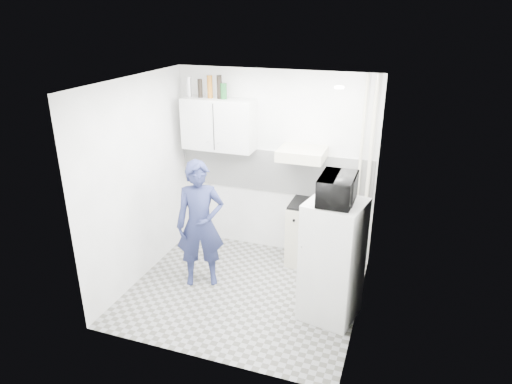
% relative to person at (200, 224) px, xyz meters
% --- Properties ---
extents(floor, '(2.80, 2.80, 0.00)m').
position_rel_person_xyz_m(floor, '(0.59, -0.05, -0.82)').
color(floor, gray).
rests_on(floor, ground).
extents(ceiling, '(2.80, 2.80, 0.00)m').
position_rel_person_xyz_m(ceiling, '(0.59, -0.05, 1.78)').
color(ceiling, white).
rests_on(ceiling, wall_back).
extents(wall_back, '(2.80, 0.00, 2.80)m').
position_rel_person_xyz_m(wall_back, '(0.59, 1.20, 0.48)').
color(wall_back, white).
rests_on(wall_back, floor).
extents(wall_left, '(0.00, 2.60, 2.60)m').
position_rel_person_xyz_m(wall_left, '(-0.81, -0.05, 0.48)').
color(wall_left, white).
rests_on(wall_left, floor).
extents(wall_right, '(0.00, 2.60, 2.60)m').
position_rel_person_xyz_m(wall_right, '(1.99, -0.05, 0.48)').
color(wall_right, white).
rests_on(wall_right, floor).
extents(person, '(0.71, 0.61, 1.65)m').
position_rel_person_xyz_m(person, '(0.00, 0.00, 0.00)').
color(person, '#21274E').
rests_on(person, floor).
extents(stove, '(0.54, 0.54, 0.87)m').
position_rel_person_xyz_m(stove, '(1.18, 0.95, -0.39)').
color(stove, beige).
rests_on(stove, floor).
extents(fridge, '(0.69, 0.69, 1.42)m').
position_rel_person_xyz_m(fridge, '(1.69, -0.14, -0.11)').
color(fridge, white).
rests_on(fridge, floor).
extents(stove_top, '(0.52, 0.52, 0.03)m').
position_rel_person_xyz_m(stove_top, '(1.18, 0.95, 0.06)').
color(stove_top, black).
rests_on(stove_top, stove).
extents(saucepan, '(0.16, 0.16, 0.09)m').
position_rel_person_xyz_m(saucepan, '(1.27, 0.93, 0.12)').
color(saucepan, silver).
rests_on(saucepan, stove_top).
extents(microwave, '(0.53, 0.36, 0.30)m').
position_rel_person_xyz_m(microwave, '(1.69, -0.14, 0.75)').
color(microwave, black).
rests_on(microwave, fridge).
extents(bottle_a, '(0.06, 0.06, 0.27)m').
position_rel_person_xyz_m(bottle_a, '(-0.59, 1.03, 1.51)').
color(bottle_a, silver).
rests_on(bottle_a, upper_cabinet).
extents(bottle_b, '(0.06, 0.06, 0.25)m').
position_rel_person_xyz_m(bottle_b, '(-0.42, 1.03, 1.50)').
color(bottle_b, black).
rests_on(bottle_b, upper_cabinet).
extents(bottle_c, '(0.07, 0.07, 0.30)m').
position_rel_person_xyz_m(bottle_c, '(-0.28, 1.03, 1.53)').
color(bottle_c, brown).
rests_on(bottle_c, upper_cabinet).
extents(bottle_d, '(0.07, 0.07, 0.31)m').
position_rel_person_xyz_m(bottle_d, '(-0.14, 1.03, 1.53)').
color(bottle_d, black).
rests_on(bottle_d, upper_cabinet).
extents(canister_a, '(0.08, 0.08, 0.21)m').
position_rel_person_xyz_m(canister_a, '(-0.08, 1.03, 1.48)').
color(canister_a, '#144C1E').
rests_on(canister_a, upper_cabinet).
extents(upper_cabinet, '(1.00, 0.35, 0.70)m').
position_rel_person_xyz_m(upper_cabinet, '(-0.16, 1.03, 1.03)').
color(upper_cabinet, white).
rests_on(upper_cabinet, wall_back).
extents(range_hood, '(0.60, 0.50, 0.14)m').
position_rel_person_xyz_m(range_hood, '(1.04, 0.95, 0.75)').
color(range_hood, beige).
rests_on(range_hood, wall_back).
extents(backsplash, '(2.74, 0.03, 0.60)m').
position_rel_person_xyz_m(backsplash, '(0.59, 1.19, 0.38)').
color(backsplash, white).
rests_on(backsplash, wall_back).
extents(pipe_a, '(0.05, 0.05, 2.60)m').
position_rel_person_xyz_m(pipe_a, '(1.89, 1.12, 0.48)').
color(pipe_a, beige).
rests_on(pipe_a, floor).
extents(pipe_b, '(0.04, 0.04, 2.60)m').
position_rel_person_xyz_m(pipe_b, '(1.77, 1.12, 0.48)').
color(pipe_b, beige).
rests_on(pipe_b, floor).
extents(ceiling_spot_fixture, '(0.10, 0.10, 0.02)m').
position_rel_person_xyz_m(ceiling_spot_fixture, '(1.59, 0.15, 1.75)').
color(ceiling_spot_fixture, white).
rests_on(ceiling_spot_fixture, ceiling).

